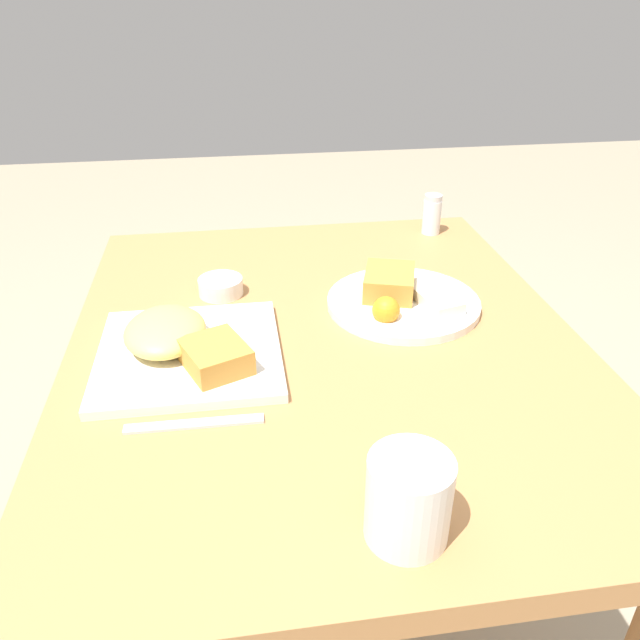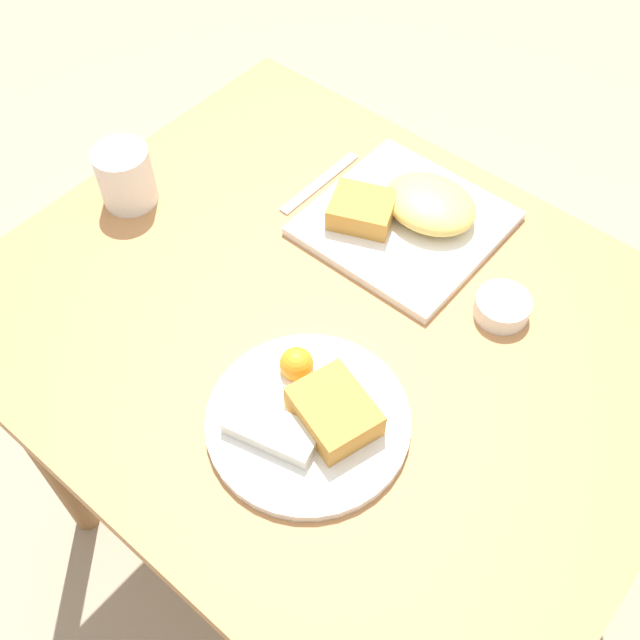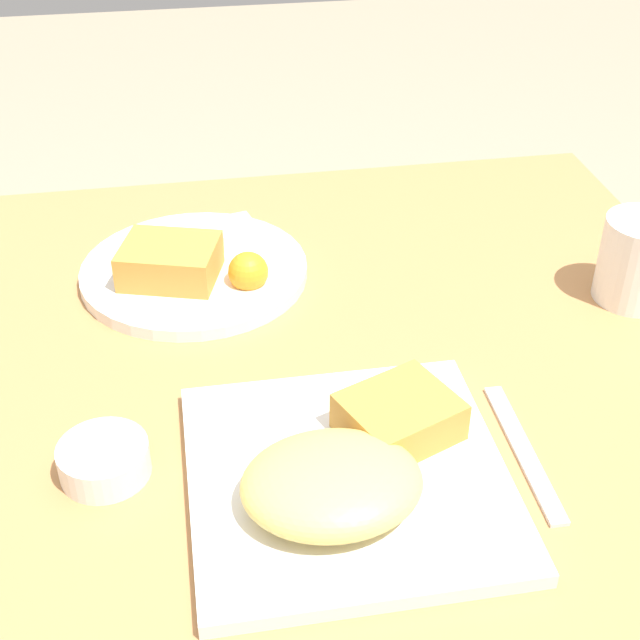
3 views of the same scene
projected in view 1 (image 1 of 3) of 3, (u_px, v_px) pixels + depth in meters
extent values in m
cube|color=#B27A47|center=(326.00, 347.00, 0.96)|extent=(0.95, 0.77, 0.04)
cylinder|color=olive|center=(161.00, 403.00, 1.47)|extent=(0.05, 0.05, 0.73)
cylinder|color=olive|center=(429.00, 380.00, 1.55)|extent=(0.05, 0.05, 0.73)
cube|color=white|center=(190.00, 353.00, 0.90)|extent=(0.26, 0.26, 0.01)
ellipsoid|color=#EAC660|center=(165.00, 331.00, 0.90)|extent=(0.14, 0.12, 0.04)
cube|color=#C68938|center=(216.00, 356.00, 0.85)|extent=(0.11, 0.11, 0.04)
cylinder|color=white|center=(403.00, 303.00, 1.04)|extent=(0.25, 0.25, 0.01)
cube|color=#C68938|center=(389.00, 282.00, 1.04)|extent=(0.12, 0.11, 0.04)
cube|color=beige|center=(433.00, 297.00, 1.02)|extent=(0.12, 0.08, 0.02)
sphere|color=orange|center=(386.00, 310.00, 0.97)|extent=(0.04, 0.04, 0.04)
cylinder|color=white|center=(221.00, 286.00, 1.07)|extent=(0.08, 0.08, 0.03)
cylinder|color=beige|center=(220.00, 280.00, 1.07)|extent=(0.06, 0.06, 0.00)
cylinder|color=white|center=(432.00, 217.00, 1.31)|extent=(0.04, 0.04, 0.07)
cylinder|color=white|center=(431.00, 224.00, 1.32)|extent=(0.03, 0.03, 0.04)
cylinder|color=silver|center=(433.00, 198.00, 1.29)|extent=(0.04, 0.04, 0.01)
cube|color=silver|center=(195.00, 424.00, 0.77)|extent=(0.02, 0.17, 0.00)
cylinder|color=white|center=(408.00, 499.00, 0.60)|extent=(0.08, 0.08, 0.09)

